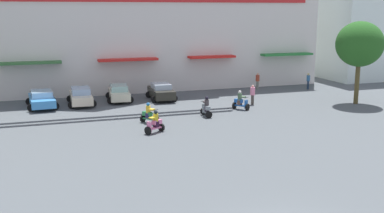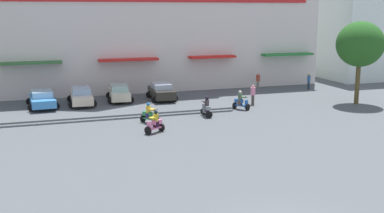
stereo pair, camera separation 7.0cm
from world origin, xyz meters
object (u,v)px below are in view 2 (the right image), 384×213
(scooter_rider_1, at_px, (155,124))
(scooter_rider_5, at_px, (207,108))
(parked_car_0, at_px, (42,99))
(parked_car_3, at_px, (162,91))
(scooter_rider_2, at_px, (241,102))
(plaza_tree_1, at_px, (360,44))
(pedestrian_0, at_px, (258,80))
(parked_car_1, at_px, (81,96))
(pedestrian_2, at_px, (253,94))
(parked_car_2, at_px, (119,93))
(pedestrian_3, at_px, (309,80))
(scooter_rider_4, at_px, (150,115))

(scooter_rider_1, distance_m, scooter_rider_5, 5.89)
(parked_car_0, xyz_separation_m, parked_car_3, (10.00, 0.16, 0.04))
(parked_car_0, bearing_deg, scooter_rider_5, -32.41)
(parked_car_0, xyz_separation_m, scooter_rider_2, (14.92, -5.79, -0.08))
(plaza_tree_1, height_order, parked_car_0, plaza_tree_1)
(plaza_tree_1, relative_size, pedestrian_0, 4.19)
(parked_car_1, bearing_deg, pedestrian_2, -18.08)
(parked_car_3, height_order, scooter_rider_1, scooter_rider_1)
(scooter_rider_2, distance_m, scooter_rider_5, 3.75)
(scooter_rider_5, relative_size, pedestrian_2, 0.92)
(plaza_tree_1, height_order, pedestrian_0, plaza_tree_1)
(parked_car_2, height_order, pedestrian_0, pedestrian_0)
(plaza_tree_1, height_order, parked_car_2, plaza_tree_1)
(parked_car_1, distance_m, pedestrian_0, 17.53)
(parked_car_0, distance_m, parked_car_3, 10.00)
(plaza_tree_1, bearing_deg, pedestrian_0, 116.83)
(pedestrian_0, distance_m, pedestrian_2, 7.80)
(scooter_rider_1, relative_size, scooter_rider_2, 0.97)
(scooter_rider_5, height_order, pedestrian_2, pedestrian_2)
(parked_car_1, distance_m, pedestrian_2, 14.27)
(parked_car_2, xyz_separation_m, pedestrian_0, (14.07, 1.77, 0.21))
(parked_car_2, bearing_deg, pedestrian_3, 0.82)
(scooter_rider_4, xyz_separation_m, scooter_rider_5, (4.49, 0.73, 0.04))
(parked_car_0, xyz_separation_m, scooter_rider_5, (11.48, -7.29, -0.07))
(plaza_tree_1, bearing_deg, parked_car_0, 165.13)
(parked_car_2, relative_size, scooter_rider_5, 2.72)
(parked_car_2, bearing_deg, scooter_rider_4, -86.18)
(pedestrian_0, bearing_deg, scooter_rider_4, -142.01)
(scooter_rider_5, xyz_separation_m, pedestrian_0, (9.00, 9.81, 0.29))
(scooter_rider_4, xyz_separation_m, pedestrian_3, (18.30, 9.03, 0.33))
(parked_car_1, relative_size, scooter_rider_5, 2.91)
(scooter_rider_2, bearing_deg, plaza_tree_1, -4.91)
(parked_car_0, height_order, scooter_rider_5, scooter_rider_5)
(scooter_rider_2, relative_size, scooter_rider_4, 1.04)
(scooter_rider_5, distance_m, pedestrian_0, 13.31)
(scooter_rider_4, distance_m, scooter_rider_5, 4.55)
(scooter_rider_4, bearing_deg, parked_car_0, 131.07)
(plaza_tree_1, distance_m, parked_car_1, 23.42)
(pedestrian_2, bearing_deg, parked_car_0, 165.54)
(plaza_tree_1, xyz_separation_m, pedestrian_3, (0.17, 7.69, -4.04))
(parked_car_1, bearing_deg, scooter_rider_5, -41.56)
(scooter_rider_2, bearing_deg, pedestrian_2, 40.53)
(parked_car_3, distance_m, pedestrian_0, 10.74)
(parked_car_1, xyz_separation_m, scooter_rider_5, (8.37, -7.42, -0.10))
(pedestrian_3, bearing_deg, scooter_rider_5, -148.98)
(scooter_rider_1, bearing_deg, parked_car_2, 91.48)
(plaza_tree_1, distance_m, pedestrian_0, 11.06)
(scooter_rider_5, relative_size, pedestrian_0, 0.94)
(parked_car_0, bearing_deg, scooter_rider_4, -48.93)
(scooter_rider_2, bearing_deg, scooter_rider_4, -164.36)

